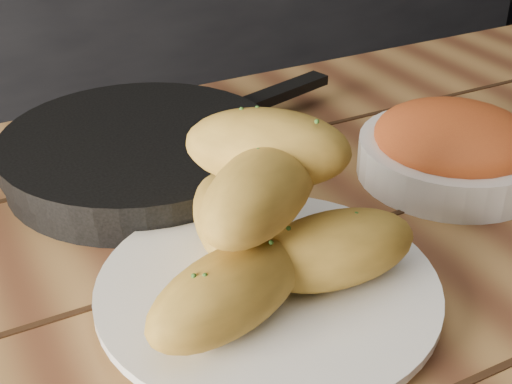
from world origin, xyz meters
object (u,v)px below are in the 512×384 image
object	(u,v)px
bread_rolls	(265,221)
skillet	(143,153)
plate	(268,290)
bowl	(452,148)

from	to	relation	value
bread_rolls	skillet	bearing A→B (deg)	92.81
plate	skillet	size ratio (longest dim) A/B	0.65
bread_rolls	bowl	world-z (taller)	bread_rolls
plate	skillet	distance (m)	0.25
bowl	skillet	bearing A→B (deg)	150.99
plate	bread_rolls	bearing A→B (deg)	117.07
bowl	bread_rolls	bearing A→B (deg)	-161.66
bread_rolls	plate	bearing A→B (deg)	-62.93
plate	bowl	distance (m)	0.28
bread_rolls	skillet	world-z (taller)	bread_rolls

